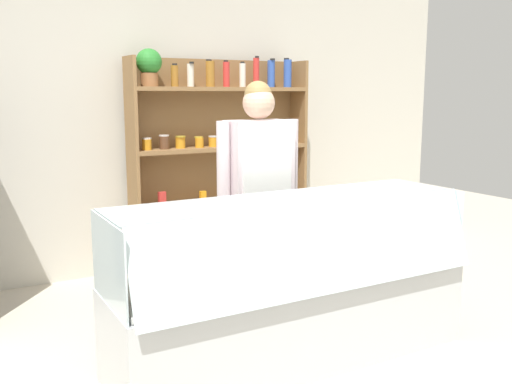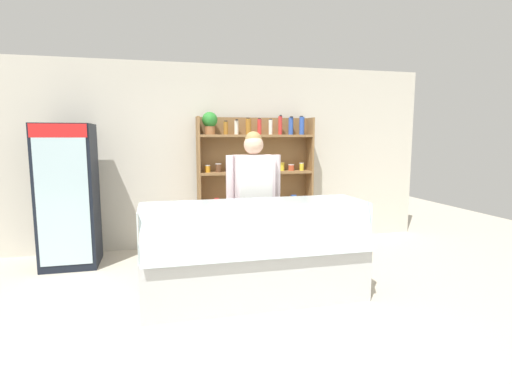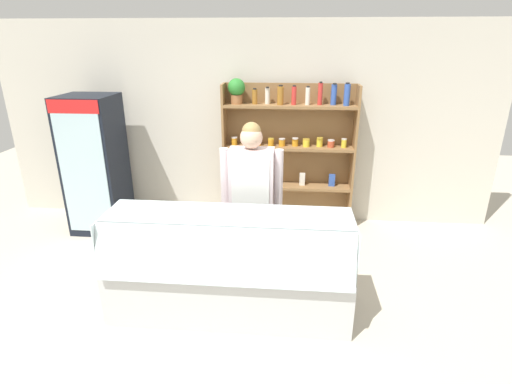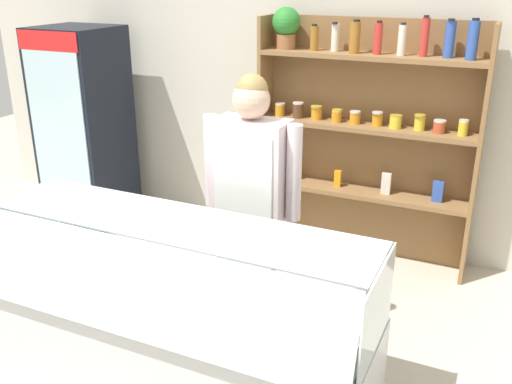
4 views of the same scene
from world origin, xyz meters
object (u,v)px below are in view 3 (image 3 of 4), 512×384
Objects in this scene: shelving_unit at (285,146)px; deli_display_case at (229,284)px; shop_clerk at (252,189)px; drinks_fridge at (96,165)px.

shelving_unit is 2.24m from deli_display_case.
shop_clerk is (-0.32, -1.37, -0.10)m from shelving_unit.
drinks_fridge is at bearing 140.37° from deli_display_case.
drinks_fridge is 2.39m from shop_clerk.
drinks_fridge is 2.52m from shelving_unit.
shop_clerk is at bearing -103.01° from shelving_unit.
deli_display_case is (2.02, -1.67, -0.59)m from drinks_fridge.
shop_clerk is at bearing -24.98° from drinks_fridge.
drinks_fridge is at bearing 155.02° from shop_clerk.
shelving_unit is 1.17× the size of shop_clerk.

